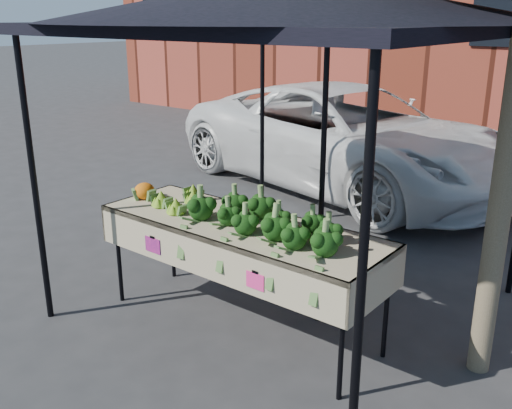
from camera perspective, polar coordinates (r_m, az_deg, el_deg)
name	(u,v)px	position (r m, az deg, el deg)	size (l,w,h in m)	color
ground	(230,334)	(4.73, -2.61, -12.68)	(90.00, 90.00, 0.00)	#2C2C2E
table	(240,276)	(4.62, -1.57, -7.10)	(2.40, 0.81, 0.90)	#BCAA8D
canopy	(292,153)	(4.69, 3.58, 5.17)	(3.16, 3.16, 2.74)	black
broccoli_heap	(270,215)	(4.26, 1.40, -1.07)	(1.35, 0.55, 0.24)	black
romanesco_cluster	(182,195)	(4.88, -7.32, 0.96)	(0.41, 0.55, 0.18)	#9BB431
cauliflower_pair	(144,190)	(5.10, -11.02, 1.44)	(0.18, 0.18, 0.16)	orange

